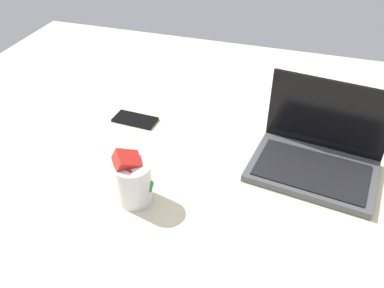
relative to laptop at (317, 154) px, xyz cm
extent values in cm
cube|color=beige|center=(-43.07, 6.93, -13.41)|extent=(180.00, 140.00, 18.00)
cube|color=#4C4C51|center=(-0.42, -3.01, -3.41)|extent=(35.85, 27.32, 2.00)
cube|color=black|center=(-0.63, -4.50, -2.21)|extent=(31.06, 20.83, 0.40)
cube|color=black|center=(1.10, 7.88, 8.09)|extent=(32.82, 5.53, 21.00)
cylinder|color=silver|center=(-42.35, -26.75, 1.09)|extent=(9.00, 9.00, 11.00)
cube|color=yellow|center=(-42.66, -26.64, -0.90)|extent=(5.77, 7.18, 6.27)
cube|color=#268C33|center=(-40.75, -27.04, 1.71)|extent=(7.26, 7.12, 5.65)
cube|color=red|center=(-42.83, -27.49, 4.32)|extent=(6.23, 6.44, 5.53)
cube|color=red|center=(-43.96, -26.02, 6.94)|extent=(8.50, 8.01, 6.45)
cube|color=black|center=(-57.12, 6.29, -4.01)|extent=(14.38, 7.61, 0.80)
camera|label=1|loc=(-6.11, -93.89, 69.40)|focal=38.33mm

